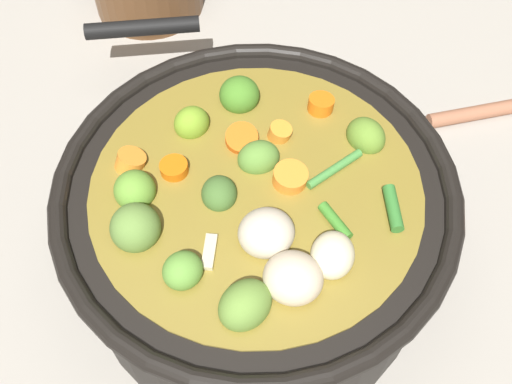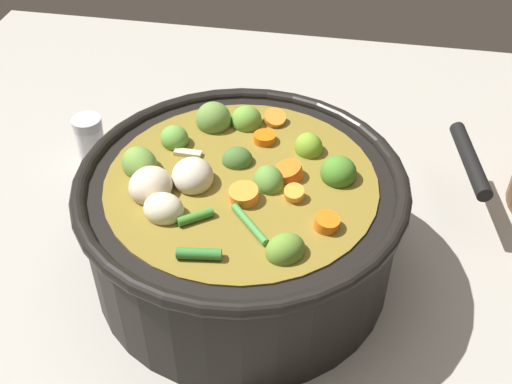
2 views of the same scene
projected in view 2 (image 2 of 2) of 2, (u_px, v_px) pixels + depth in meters
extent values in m
plane|color=#9E998E|center=(243.00, 267.00, 0.70)|extent=(1.10, 1.10, 0.00)
cylinder|color=black|center=(242.00, 227.00, 0.66)|extent=(0.31, 0.31, 0.12)
torus|color=black|center=(241.00, 182.00, 0.62)|extent=(0.33, 0.33, 0.02)
cylinder|color=olive|center=(242.00, 224.00, 0.66)|extent=(0.27, 0.27, 0.12)
ellipsoid|color=olive|center=(141.00, 162.00, 0.63)|extent=(0.05, 0.05, 0.04)
ellipsoid|color=olive|center=(285.00, 250.00, 0.54)|extent=(0.05, 0.05, 0.03)
ellipsoid|color=#42682D|center=(237.00, 160.00, 0.64)|extent=(0.04, 0.03, 0.03)
ellipsoid|color=#649834|center=(247.00, 120.00, 0.69)|extent=(0.04, 0.04, 0.03)
ellipsoid|color=olive|center=(214.00, 119.00, 0.69)|extent=(0.05, 0.05, 0.04)
ellipsoid|color=#60993B|center=(175.00, 138.00, 0.66)|extent=(0.04, 0.04, 0.03)
ellipsoid|color=#5A8936|center=(268.00, 184.00, 0.61)|extent=(0.04, 0.04, 0.03)
ellipsoid|color=#468026|center=(338.00, 172.00, 0.62)|extent=(0.04, 0.04, 0.03)
ellipsoid|color=olive|center=(309.00, 147.00, 0.65)|extent=(0.04, 0.04, 0.03)
cylinder|color=orange|center=(326.00, 225.00, 0.57)|extent=(0.03, 0.03, 0.02)
cylinder|color=orange|center=(264.00, 140.00, 0.67)|extent=(0.03, 0.03, 0.01)
cylinder|color=orange|center=(274.00, 120.00, 0.69)|extent=(0.03, 0.04, 0.02)
cylinder|color=orange|center=(289.00, 174.00, 0.62)|extent=(0.04, 0.03, 0.02)
cylinder|color=orange|center=(294.00, 196.00, 0.60)|extent=(0.02, 0.02, 0.02)
cylinder|color=orange|center=(244.00, 197.00, 0.60)|extent=(0.04, 0.04, 0.02)
ellipsoid|color=beige|center=(193.00, 176.00, 0.61)|extent=(0.05, 0.05, 0.03)
ellipsoid|color=beige|center=(164.00, 209.00, 0.58)|extent=(0.04, 0.04, 0.03)
ellipsoid|color=beige|center=(151.00, 186.00, 0.60)|extent=(0.05, 0.05, 0.03)
cylinder|color=#44893C|center=(250.00, 224.00, 0.57)|extent=(0.04, 0.05, 0.01)
cylinder|color=#347B30|center=(199.00, 254.00, 0.54)|extent=(0.04, 0.02, 0.01)
cylinder|color=#3D8229|center=(196.00, 217.00, 0.57)|extent=(0.03, 0.03, 0.01)
cube|color=beige|center=(188.00, 153.00, 0.65)|extent=(0.03, 0.01, 0.01)
cylinder|color=silver|center=(92.00, 147.00, 0.82)|extent=(0.04, 0.04, 0.06)
cylinder|color=#B7B7BC|center=(87.00, 123.00, 0.79)|extent=(0.04, 0.04, 0.01)
cylinder|color=black|center=(470.00, 160.00, 0.73)|extent=(0.04, 0.13, 0.02)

